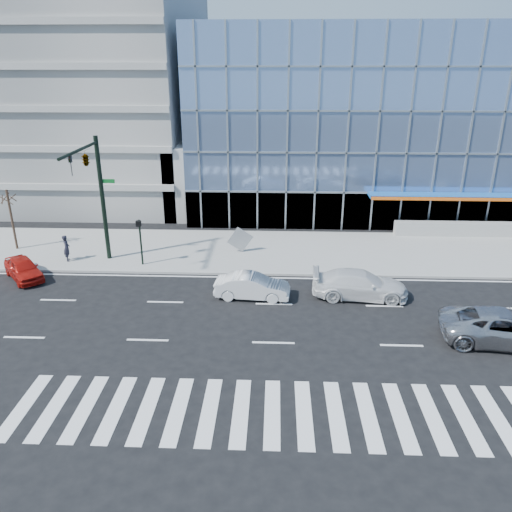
# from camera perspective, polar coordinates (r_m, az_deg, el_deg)

# --- Properties ---
(ground) EXTENTS (160.00, 160.00, 0.00)m
(ground) POSITION_cam_1_polar(r_m,az_deg,el_deg) (27.40, 2.06, -5.51)
(ground) COLOR black
(ground) RESTS_ON ground
(sidewalk) EXTENTS (120.00, 8.00, 0.15)m
(sidewalk) POSITION_cam_1_polar(r_m,az_deg,el_deg) (34.69, 2.15, 0.63)
(sidewalk) COLOR gray
(sidewalk) RESTS_ON ground
(theatre_building) EXTENTS (42.00, 26.00, 15.00)m
(theatre_building) POSITION_cam_1_polar(r_m,az_deg,el_deg) (52.54, 18.41, 15.11)
(theatre_building) COLOR #6C87B4
(theatre_building) RESTS_ON ground
(parking_garage) EXTENTS (24.00, 24.00, 20.00)m
(parking_garage) POSITION_cam_1_polar(r_m,az_deg,el_deg) (54.27, -20.32, 17.72)
(parking_garage) COLOR gray
(parking_garage) RESTS_ON ground
(ramp_block) EXTENTS (6.00, 8.00, 6.00)m
(ramp_block) POSITION_cam_1_polar(r_m,az_deg,el_deg) (43.85, -5.68, 9.01)
(ramp_block) COLOR gray
(ramp_block) RESTS_ON ground
(traffic_signal) EXTENTS (1.14, 5.74, 8.00)m
(traffic_signal) POSITION_cam_1_polar(r_m,az_deg,el_deg) (31.62, -18.33, 8.99)
(traffic_signal) COLOR black
(traffic_signal) RESTS_ON sidewalk
(ped_signal_post) EXTENTS (0.30, 0.33, 3.00)m
(ped_signal_post) POSITION_cam_1_polar(r_m,az_deg,el_deg) (32.24, -13.12, 2.31)
(ped_signal_post) COLOR black
(ped_signal_post) RESTS_ON sidewalk
(street_tree_near) EXTENTS (1.10, 1.10, 4.23)m
(street_tree_near) POSITION_cam_1_polar(r_m,az_deg,el_deg) (37.64, -26.50, 5.96)
(street_tree_near) COLOR #332319
(street_tree_near) RESTS_ON sidewalk
(silver_suv) EXTENTS (6.01, 3.32, 1.59)m
(silver_suv) POSITION_cam_1_polar(r_m,az_deg,el_deg) (26.25, 26.48, -7.31)
(silver_suv) COLOR #AEAEB3
(silver_suv) RESTS_ON ground
(white_suv) EXTENTS (5.41, 2.47, 1.53)m
(white_suv) POSITION_cam_1_polar(r_m,az_deg,el_deg) (28.45, 11.79, -3.20)
(white_suv) COLOR silver
(white_suv) RESTS_ON ground
(white_sedan) EXTENTS (4.28, 1.79, 1.38)m
(white_sedan) POSITION_cam_1_polar(r_m,az_deg,el_deg) (27.81, -0.42, -3.49)
(white_sedan) COLOR silver
(white_sedan) RESTS_ON ground
(red_sedan) EXTENTS (3.67, 3.83, 1.29)m
(red_sedan) POSITION_cam_1_polar(r_m,az_deg,el_deg) (33.37, -25.05, -1.31)
(red_sedan) COLOR #A9140D
(red_sedan) RESTS_ON ground
(pedestrian) EXTENTS (0.63, 0.75, 1.74)m
(pedestrian) POSITION_cam_1_polar(r_m,az_deg,el_deg) (34.72, -20.83, 0.85)
(pedestrian) COLOR black
(pedestrian) RESTS_ON sidewalk
(tilted_panel) EXTENTS (1.79, 0.43, 1.82)m
(tilted_panel) POSITION_cam_1_polar(r_m,az_deg,el_deg) (33.91, -1.83, 1.90)
(tilted_panel) COLOR #969696
(tilted_panel) RESTS_ON sidewalk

